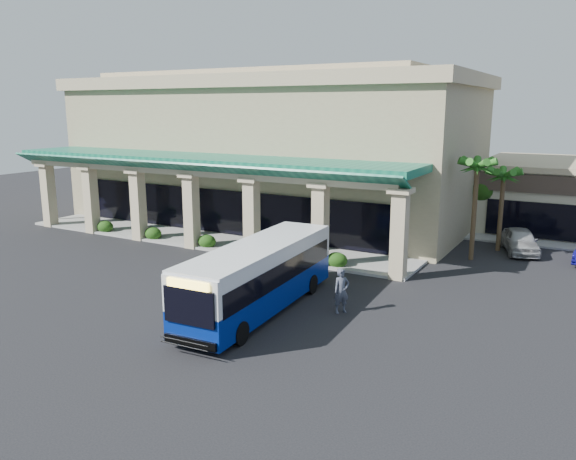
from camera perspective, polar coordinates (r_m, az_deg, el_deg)
The scene contains 10 objects.
ground at distance 27.84m, azimuth -4.35°, elevation -5.92°, with size 110.00×110.00×0.00m, color black.
main_building at distance 44.34m, azimuth -1.52°, elevation 8.41°, with size 30.80×14.80×11.35m, color tan, non-canonical shape.
arcade at distance 37.13m, azimuth -8.85°, elevation 3.11°, with size 30.00×6.20×5.70m, color #106048, non-canonical shape.
palm_0 at distance 33.93m, azimuth 18.44°, elevation 2.53°, with size 2.40×2.40×6.60m, color #215D19, non-canonical shape.
palm_1 at distance 36.75m, azimuth 20.86°, elevation 2.43°, with size 2.40×2.40×5.80m, color #215D19, non-canonical shape.
palm_2 at distance 47.23m, azimuth -23.09°, elevation 4.53°, with size 2.40×2.40×6.20m, color #215D19, non-canonical shape.
broadleaf_tree at distance 42.02m, azimuth 19.20°, elevation 3.02°, with size 2.60×2.60×4.81m, color #1A3D0E, non-canonical shape.
transit_bus at distance 24.40m, azimuth -2.95°, elevation -4.88°, with size 2.48×10.66×2.98m, color navy, non-canonical shape.
pedestrian at distance 24.40m, azimuth 5.47°, elevation -6.17°, with size 0.72×0.47×1.97m, color #424757.
car_silver at distance 37.11m, azimuth 22.53°, elevation -1.00°, with size 1.78×4.43×1.51m, color #ACACAC.
Camera 1 is at (14.83, -21.89, 8.70)m, focal length 35.00 mm.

